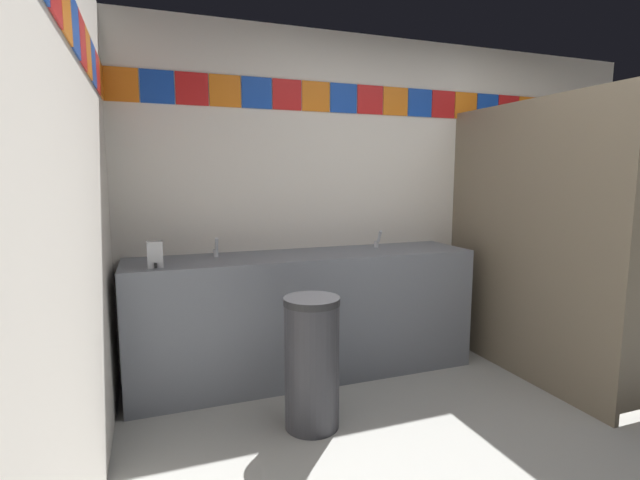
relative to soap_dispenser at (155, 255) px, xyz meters
The scene contains 10 objects.
ground_plane 2.57m from the soap_dispenser, 34.44° to the right, with size 9.82×9.82×0.00m, color #9E9E99.
wall_back 2.04m from the soap_dispenser, 13.48° to the left, with size 4.46×0.09×2.51m.
wall_side 1.41m from the soap_dispenser, 102.88° to the right, with size 0.09×3.55×2.51m.
vanity_counter 1.14m from the soap_dispenser, ahead, with size 2.45×0.55×0.89m.
faucet_left 0.47m from the soap_dispenser, 31.88° to the left, with size 0.04×0.10×0.14m.
faucet_right 1.64m from the soap_dispenser, ahead, with size 0.04×0.10×0.14m.
soap_dispenser is the anchor object (origin of this frame).
stall_divider 2.68m from the soap_dispenser, 13.68° to the right, with size 0.92×1.60×1.96m.
toilet 3.16m from the soap_dispenser, ahead, with size 0.39×0.49×0.74m.
trash_bin 1.14m from the soap_dispenser, 33.74° to the right, with size 0.32×0.32×0.77m.
Camera 1 is at (-1.98, -1.60, 1.44)m, focal length 26.22 mm.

